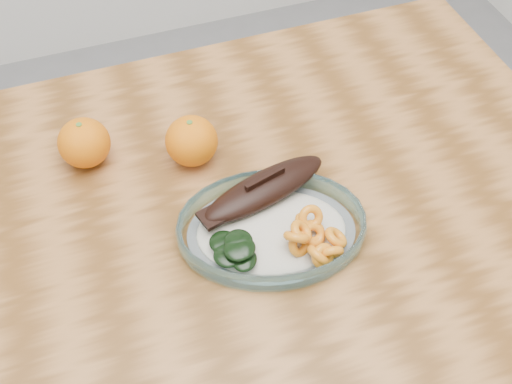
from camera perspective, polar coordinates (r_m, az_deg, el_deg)
dining_table at (r=0.91m, az=-5.72°, el=-8.88°), size 1.20×0.80×0.75m
plated_meal at (r=0.82m, az=1.38°, el=-3.02°), size 0.53×0.53×0.08m
orange_left at (r=0.93m, az=-15.03°, el=4.24°), size 0.07×0.07×0.07m
orange_right at (r=0.90m, az=-5.75°, el=4.54°), size 0.07×0.07×0.07m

